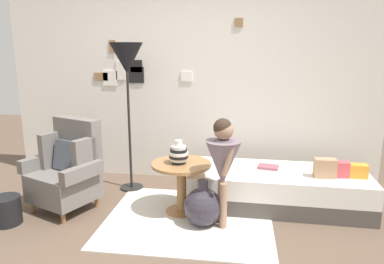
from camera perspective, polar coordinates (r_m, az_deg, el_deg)
ground_plane at (r=3.22m, az=-5.26°, el=-18.76°), size 12.00×12.00×0.00m
gallery_wall at (r=4.67m, az=-0.18°, el=8.19°), size 4.80×0.12×2.60m
rug at (r=3.76m, az=-0.50°, el=-13.61°), size 1.67×1.45×0.01m
armchair at (r=4.09m, az=-19.16°, el=-5.59°), size 0.89×0.79×0.97m
daybed at (r=4.10m, az=13.49°, el=-8.69°), size 1.93×0.87×0.40m
pillow_head at (r=4.08m, az=24.65°, el=-5.64°), size 0.22×0.13×0.14m
pillow_mid at (r=4.02m, az=22.16°, el=-5.49°), size 0.22×0.13×0.16m
pillow_back at (r=3.95m, az=20.40°, el=-5.41°), size 0.22×0.12×0.20m
side_table at (r=3.76m, az=-1.70°, el=-7.12°), size 0.62×0.62×0.55m
vase_striped at (r=3.67m, az=-2.14°, el=-3.52°), size 0.20×0.20×0.24m
floor_lamp at (r=4.28m, az=-10.34°, el=10.60°), size 0.39×0.39×1.77m
person_child at (r=3.39m, az=4.97°, el=-4.35°), size 0.34×0.34×1.08m
book_on_daybed at (r=4.09m, az=12.04°, el=-5.46°), size 0.25×0.20×0.03m
demijohn_near at (r=3.58m, az=1.74°, el=-11.76°), size 0.38×0.38×0.46m
magazine_basket at (r=4.06m, az=-27.45°, el=-11.02°), size 0.28×0.28×0.28m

